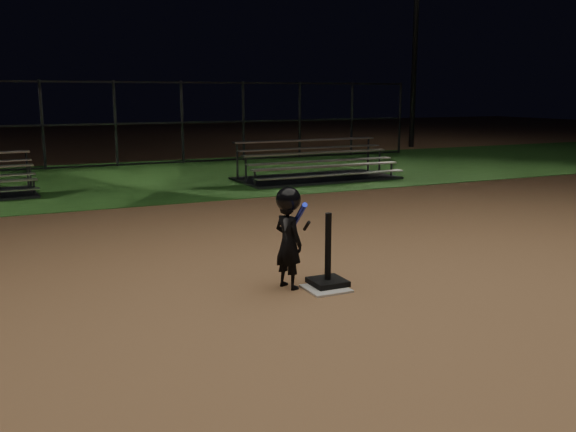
{
  "coord_description": "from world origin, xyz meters",
  "views": [
    {
      "loc": [
        -3.15,
        -5.79,
        2.13
      ],
      "look_at": [
        0.0,
        1.0,
        0.65
      ],
      "focal_mm": 38.83,
      "sensor_mm": 36.0,
      "label": 1
    }
  ],
  "objects_px": {
    "bleacher_right": "(317,172)",
    "light_pole_right": "(417,19)",
    "batting_tee": "(328,271)",
    "home_plate": "(326,289)",
    "child_batter": "(289,235)"
  },
  "relations": [
    {
      "from": "home_plate",
      "to": "child_batter",
      "type": "xyz_separation_m",
      "value": [
        -0.35,
        0.24,
        0.59
      ]
    },
    {
      "from": "batting_tee",
      "to": "light_pole_right",
      "type": "distance_m",
      "value": 19.64
    },
    {
      "from": "batting_tee",
      "to": "bleacher_right",
      "type": "bearing_deg",
      "value": 63.3
    },
    {
      "from": "home_plate",
      "to": "light_pole_right",
      "type": "distance_m",
      "value": 19.79
    },
    {
      "from": "batting_tee",
      "to": "bleacher_right",
      "type": "height_order",
      "value": "bleacher_right"
    },
    {
      "from": "bleacher_right",
      "to": "light_pole_right",
      "type": "bearing_deg",
      "value": 40.14
    },
    {
      "from": "home_plate",
      "to": "batting_tee",
      "type": "distance_m",
      "value": 0.2
    },
    {
      "from": "home_plate",
      "to": "batting_tee",
      "type": "bearing_deg",
      "value": 53.17
    },
    {
      "from": "light_pole_right",
      "to": "batting_tee",
      "type": "bearing_deg",
      "value": -128.78
    },
    {
      "from": "batting_tee",
      "to": "bleacher_right",
      "type": "relative_size",
      "value": 0.2
    },
    {
      "from": "light_pole_right",
      "to": "home_plate",
      "type": "bearing_deg",
      "value": -128.77
    },
    {
      "from": "child_batter",
      "to": "light_pole_right",
      "type": "relative_size",
      "value": 0.14
    },
    {
      "from": "child_batter",
      "to": "home_plate",
      "type": "bearing_deg",
      "value": -144.58
    },
    {
      "from": "home_plate",
      "to": "child_batter",
      "type": "bearing_deg",
      "value": 145.24
    },
    {
      "from": "batting_tee",
      "to": "child_batter",
      "type": "xyz_separation_m",
      "value": [
        -0.42,
        0.15,
        0.43
      ]
    }
  ]
}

